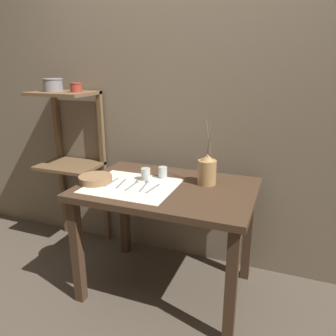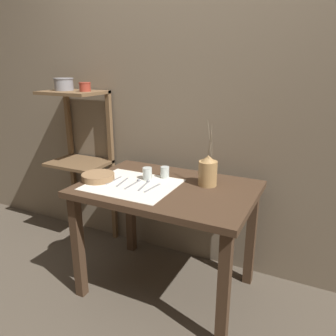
# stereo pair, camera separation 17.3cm
# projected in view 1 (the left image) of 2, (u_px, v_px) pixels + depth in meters

# --- Properties ---
(ground_plane) EXTENTS (12.00, 12.00, 0.00)m
(ground_plane) POSITION_uv_depth(u_px,v_px,m) (167.00, 287.00, 2.28)
(ground_plane) COLOR brown
(stone_wall_back) EXTENTS (7.00, 0.06, 2.40)m
(stone_wall_back) POSITION_uv_depth(u_px,v_px,m) (191.00, 105.00, 2.34)
(stone_wall_back) COLOR #7A6B56
(stone_wall_back) RESTS_ON ground_plane
(wooden_table) EXTENTS (1.09, 0.75, 0.75)m
(wooden_table) POSITION_uv_depth(u_px,v_px,m) (167.00, 202.00, 2.08)
(wooden_table) COLOR #422D1E
(wooden_table) RESTS_ON ground_plane
(wooden_shelf_unit) EXTENTS (0.47, 0.34, 1.28)m
(wooden_shelf_unit) POSITION_uv_depth(u_px,v_px,m) (71.00, 143.00, 2.60)
(wooden_shelf_unit) COLOR brown
(wooden_shelf_unit) RESTS_ON ground_plane
(linen_cloth) EXTENTS (0.54, 0.46, 0.00)m
(linen_cloth) POSITION_uv_depth(u_px,v_px,m) (132.00, 186.00, 2.05)
(linen_cloth) COLOR silver
(linen_cloth) RESTS_ON wooden_table
(pitcher_with_flowers) EXTENTS (0.12, 0.12, 0.41)m
(pitcher_with_flowers) POSITION_uv_depth(u_px,v_px,m) (207.00, 170.00, 2.06)
(pitcher_with_flowers) COLOR #A87F4C
(pitcher_with_flowers) RESTS_ON wooden_table
(wooden_bowl) EXTENTS (0.21, 0.21, 0.05)m
(wooden_bowl) POSITION_uv_depth(u_px,v_px,m) (95.00, 179.00, 2.10)
(wooden_bowl) COLOR #8E6B47
(wooden_bowl) RESTS_ON wooden_table
(glass_tumbler_near) EXTENTS (0.06, 0.06, 0.08)m
(glass_tumbler_near) POSITION_uv_depth(u_px,v_px,m) (146.00, 174.00, 2.13)
(glass_tumbler_near) COLOR #B7C1BC
(glass_tumbler_near) RESTS_ON wooden_table
(glass_tumbler_far) EXTENTS (0.06, 0.06, 0.08)m
(glass_tumbler_far) POSITION_uv_depth(u_px,v_px,m) (163.00, 172.00, 2.17)
(glass_tumbler_far) COLOR #B7C1BC
(glass_tumbler_far) RESTS_ON wooden_table
(fork_outer) EXTENTS (0.02, 0.16, 0.00)m
(fork_outer) POSITION_uv_depth(u_px,v_px,m) (112.00, 182.00, 2.10)
(fork_outer) COLOR gray
(fork_outer) RESTS_ON wooden_table
(fork_inner) EXTENTS (0.03, 0.16, 0.00)m
(fork_inner) POSITION_uv_depth(u_px,v_px,m) (121.00, 184.00, 2.08)
(fork_inner) COLOR gray
(fork_inner) RESTS_ON wooden_table
(spoon_inner) EXTENTS (0.02, 0.18, 0.02)m
(spoon_inner) POSITION_uv_depth(u_px,v_px,m) (135.00, 183.00, 2.08)
(spoon_inner) COLOR gray
(spoon_inner) RESTS_ON wooden_table
(spoon_outer) EXTENTS (0.04, 0.17, 0.02)m
(spoon_outer) POSITION_uv_depth(u_px,v_px,m) (146.00, 184.00, 2.07)
(spoon_outer) COLOR gray
(spoon_outer) RESTS_ON wooden_table
(knife_center) EXTENTS (0.03, 0.16, 0.00)m
(knife_center) POSITION_uv_depth(u_px,v_px,m) (153.00, 188.00, 2.00)
(knife_center) COLOR gray
(knife_center) RESTS_ON wooden_table
(metal_pot_large) EXTENTS (0.15, 0.15, 0.09)m
(metal_pot_large) POSITION_uv_depth(u_px,v_px,m) (53.00, 84.00, 2.45)
(metal_pot_large) COLOR gray
(metal_pot_large) RESTS_ON wooden_shelf_unit
(metal_pot_small) EXTENTS (0.09, 0.09, 0.07)m
(metal_pot_small) POSITION_uv_depth(u_px,v_px,m) (76.00, 87.00, 2.38)
(metal_pot_small) COLOR #9E3828
(metal_pot_small) RESTS_ON wooden_shelf_unit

